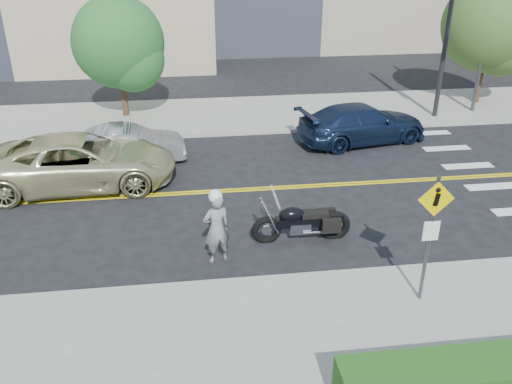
{
  "coord_description": "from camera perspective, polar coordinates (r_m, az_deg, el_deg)",
  "views": [
    {
      "loc": [
        -0.69,
        -15.57,
        7.63
      ],
      "look_at": [
        0.99,
        -2.62,
        1.2
      ],
      "focal_mm": 38.0,
      "sensor_mm": 36.0,
      "label": 1
    }
  ],
  "objects": [
    {
      "name": "ground_plane",
      "position": [
        17.35,
        -4.35,
        0.06
      ],
      "size": [
        120.0,
        120.0,
        0.0
      ],
      "primitive_type": "plane",
      "color": "black",
      "rests_on": "ground"
    },
    {
      "name": "tree_far_b",
      "position": [
        27.21,
        23.35,
        15.84
      ],
      "size": [
        4.17,
        4.17,
        5.76
      ],
      "rotation": [
        0.0,
        0.0,
        0.14
      ],
      "color": "#382619",
      "rests_on": "ground"
    },
    {
      "name": "tree_far_a",
      "position": [
        23.98,
        -14.3,
        15.03
      ],
      "size": [
        3.81,
        3.81,
        5.2
      ],
      "rotation": [
        0.0,
        0.0,
        0.14
      ],
      "color": "#382619",
      "rests_on": "ground"
    },
    {
      "name": "parked_car_silver",
      "position": [
        19.78,
        -13.34,
        4.87
      ],
      "size": [
        4.11,
        1.71,
        1.32
      ],
      "primitive_type": "imported",
      "rotation": [
        0.0,
        0.0,
        1.65
      ],
      "color": "#999AA0",
      "rests_on": "ground"
    },
    {
      "name": "pedestrian_sign",
      "position": [
        11.91,
        17.95,
        -3.63
      ],
      "size": [
        0.78,
        0.08,
        3.0
      ],
      "color": "#4C4C51",
      "rests_on": "sidewalk_near"
    },
    {
      "name": "sidewalk_far",
      "position": [
        24.28,
        -5.44,
        7.98
      ],
      "size": [
        60.0,
        5.0,
        0.15
      ],
      "primitive_type": "cube",
      "color": "#9E9B91",
      "rests_on": "ground_plane"
    },
    {
      "name": "motorcycle",
      "position": [
        14.38,
        4.89,
        -2.31
      ],
      "size": [
        2.58,
        0.79,
        1.57
      ],
      "primitive_type": null,
      "rotation": [
        0.0,
        0.0,
        -0.0
      ],
      "color": "black",
      "rests_on": "ground"
    },
    {
      "name": "suv",
      "position": [
        18.28,
        -18.0,
        3.08
      ],
      "size": [
        6.16,
        3.09,
        1.67
      ],
      "primitive_type": "imported",
      "rotation": [
        0.0,
        0.0,
        1.62
      ],
      "color": "#C4C190",
      "rests_on": "ground"
    },
    {
      "name": "motorcyclist",
      "position": [
        13.35,
        -4.17,
        -3.65
      ],
      "size": [
        0.79,
        0.64,
        2.0
      ],
      "rotation": [
        0.0,
        0.0,
        3.45
      ],
      "color": "#A6A4A9",
      "rests_on": "ground"
    },
    {
      "name": "lamp_post",
      "position": [
        25.69,
        23.31,
        16.44
      ],
      "size": [
        0.16,
        0.16,
        8.0
      ],
      "primitive_type": "cylinder",
      "color": "#4C4C51",
      "rests_on": "sidewalk_far"
    },
    {
      "name": "parked_car_blue",
      "position": [
        21.55,
        11.14,
        7.09
      ],
      "size": [
        5.44,
        3.12,
        1.49
      ],
      "primitive_type": "imported",
      "rotation": [
        0.0,
        0.0,
        1.78
      ],
      "color": "#162543",
      "rests_on": "ground"
    },
    {
      "name": "traffic_light",
      "position": [
        23.43,
        20.82,
        17.38
      ],
      "size": [
        0.28,
        4.5,
        7.0
      ],
      "color": "black",
      "rests_on": "sidewalk_far"
    },
    {
      "name": "sidewalk_near",
      "position": [
        11.08,
        -1.9,
        -16.81
      ],
      "size": [
        60.0,
        5.0,
        0.15
      ],
      "primitive_type": "cube",
      "color": "#9E9B91",
      "rests_on": "ground_plane"
    }
  ]
}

